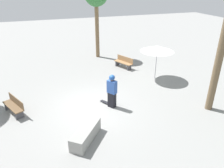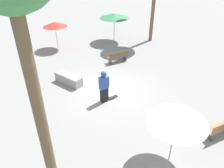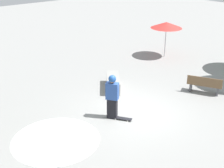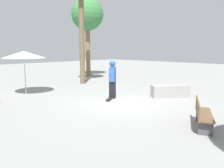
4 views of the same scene
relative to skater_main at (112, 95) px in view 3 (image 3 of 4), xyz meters
name	(u,v)px [view 3 (image 3 of 4)]	position (x,y,z in m)	size (l,w,h in m)	color
ground_plane	(134,113)	(0.93, -0.33, -0.99)	(60.00, 60.00, 0.00)	gray
skater_main	(112,95)	(0.00, 0.00, 0.00)	(0.50, 0.56, 1.85)	black
skateboard	(122,118)	(0.19, -0.39, -0.94)	(0.60, 0.78, 0.07)	black
concrete_ledge	(113,83)	(1.91, 2.20, -0.70)	(1.62, 1.82, 0.60)	gray
bench_far	(204,85)	(4.85, -1.00, -0.57)	(1.11, 1.63, 0.85)	#47474C
shade_umbrella_white	(55,133)	(-4.01, -2.58, 1.11)	(2.20, 2.20, 2.30)	#B7B7BC
shade_umbrella_red	(166,25)	(7.69, 3.93, 1.03)	(1.95, 1.95, 2.21)	#B7B7BC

